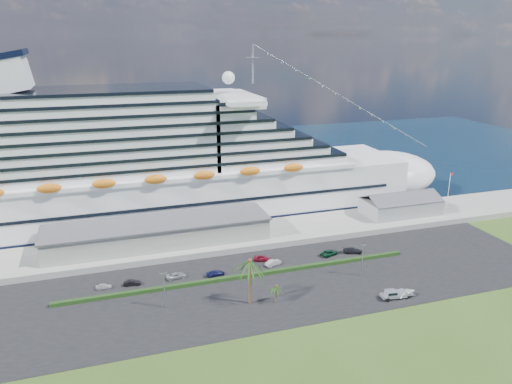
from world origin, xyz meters
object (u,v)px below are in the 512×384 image
object	(u,v)px
cruise_ship	(157,169)
parked_car_3	(215,273)
pickup_truck	(393,294)
boat_trailer	(404,292)

from	to	relation	value
cruise_ship	parked_car_3	xyz separation A→B (m)	(7.45, -44.72, -15.92)
pickup_truck	boat_trailer	distance (m)	2.68
parked_car_3	boat_trailer	world-z (taller)	boat_trailer
parked_car_3	boat_trailer	distance (m)	44.60
pickup_truck	parked_car_3	bearing A→B (deg)	146.62
parked_car_3	boat_trailer	size ratio (longest dim) A/B	0.71
cruise_ship	parked_car_3	distance (m)	48.05
parked_car_3	pickup_truck	distance (m)	42.26
cruise_ship	pickup_truck	xyz separation A→B (m)	(42.73, -67.97, -15.45)
parked_car_3	pickup_truck	world-z (taller)	pickup_truck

